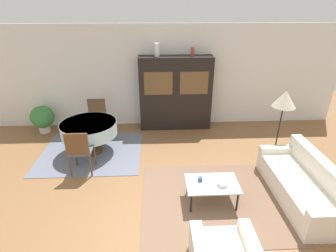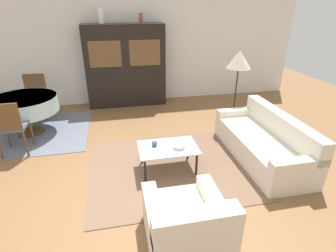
{
  "view_description": "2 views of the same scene",
  "coord_description": "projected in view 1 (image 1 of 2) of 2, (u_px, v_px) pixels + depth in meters",
  "views": [
    {
      "loc": [
        -0.02,
        -3.27,
        3.18
      ],
      "look_at": [
        0.2,
        1.4,
        0.95
      ],
      "focal_mm": 28.0,
      "sensor_mm": 36.0,
      "label": 1
    },
    {
      "loc": [
        0.2,
        -3.09,
        2.37
      ],
      "look_at": [
        0.9,
        0.27,
        0.75
      ],
      "focal_mm": 28.0,
      "sensor_mm": 36.0,
      "label": 2
    }
  ],
  "objects": [
    {
      "name": "floor_lamp",
      "position": [
        285.0,
        101.0,
        5.41
      ],
      "size": [
        0.48,
        0.48,
        1.54
      ],
      "color": "black",
      "rests_on": "ground_plane"
    },
    {
      "name": "vase_short",
      "position": [
        193.0,
        51.0,
        6.5
      ],
      "size": [
        0.1,
        0.1,
        0.22
      ],
      "color": "#9E4238",
      "rests_on": "display_cabinet"
    },
    {
      "name": "vase_tall",
      "position": [
        157.0,
        50.0,
        6.44
      ],
      "size": [
        0.13,
        0.13,
        0.32
      ],
      "color": "white",
      "rests_on": "display_cabinet"
    },
    {
      "name": "dining_table",
      "position": [
        89.0,
        129.0,
        5.87
      ],
      "size": [
        1.24,
        1.24,
        0.74
      ],
      "color": "brown",
      "rests_on": "dining_rug"
    },
    {
      "name": "dining_chair_near",
      "position": [
        80.0,
        149.0,
        5.13
      ],
      "size": [
        0.44,
        0.44,
        0.96
      ],
      "color": "brown",
      "rests_on": "dining_rug"
    },
    {
      "name": "bowl",
      "position": [
        223.0,
        184.0,
        4.38
      ],
      "size": [
        0.18,
        0.18,
        0.06
      ],
      "color": "white",
      "rests_on": "coffee_table"
    },
    {
      "name": "coffee_table",
      "position": [
        212.0,
        185.0,
        4.45
      ],
      "size": [
        0.89,
        0.59,
        0.39
      ],
      "color": "black",
      "rests_on": "area_rug"
    },
    {
      "name": "ground_plane",
      "position": [
        160.0,
        215.0,
        4.32
      ],
      "size": [
        14.0,
        14.0,
        0.0
      ],
      "primitive_type": "plane",
      "color": "brown"
    },
    {
      "name": "couch",
      "position": [
        304.0,
        185.0,
        4.58
      ],
      "size": [
        0.82,
        1.99,
        0.76
      ],
      "rotation": [
        0.0,
        0.0,
        1.57
      ],
      "color": "silver",
      "rests_on": "ground_plane"
    },
    {
      "name": "display_cabinet",
      "position": [
        175.0,
        93.0,
        6.95
      ],
      "size": [
        1.89,
        0.46,
        1.94
      ],
      "color": "black",
      "rests_on": "ground_plane"
    },
    {
      "name": "wall_back",
      "position": [
        157.0,
        77.0,
        7.01
      ],
      "size": [
        10.0,
        0.06,
        2.7
      ],
      "color": "white",
      "rests_on": "ground_plane"
    },
    {
      "name": "area_rug",
      "position": [
        214.0,
        200.0,
        4.64
      ],
      "size": [
        2.51,
        2.13,
        0.01
      ],
      "color": "brown",
      "rests_on": "ground_plane"
    },
    {
      "name": "dining_rug",
      "position": [
        92.0,
        152.0,
        6.09
      ],
      "size": [
        2.28,
        1.91,
        0.01
      ],
      "color": "slate",
      "rests_on": "ground_plane"
    },
    {
      "name": "dining_chair_far",
      "position": [
        97.0,
        116.0,
        6.64
      ],
      "size": [
        0.44,
        0.44,
        0.96
      ],
      "rotation": [
        0.0,
        0.0,
        3.14
      ],
      "color": "brown",
      "rests_on": "dining_rug"
    },
    {
      "name": "cup",
      "position": [
        200.0,
        179.0,
        4.47
      ],
      "size": [
        0.08,
        0.08,
        0.07
      ],
      "color": "#33517A",
      "rests_on": "coffee_table"
    },
    {
      "name": "potted_plant",
      "position": [
        43.0,
        118.0,
        6.89
      ],
      "size": [
        0.6,
        0.6,
        0.73
      ],
      "color": "beige",
      "rests_on": "ground_plane"
    }
  ]
}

